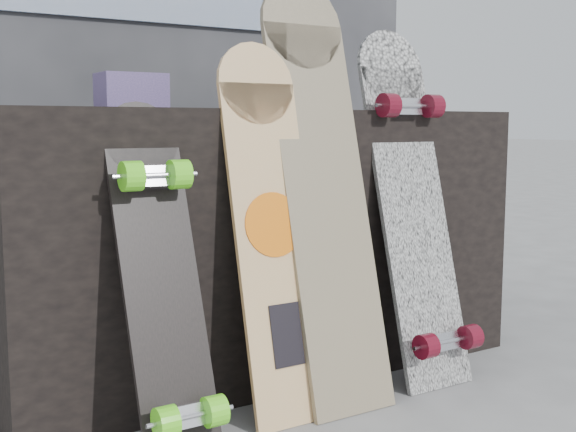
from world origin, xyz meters
TOP-DOWN VIEW (x-y plane):
  - ground at (0.00, 0.00)m, footprint 60.00×60.00m
  - vendor_table at (0.00, 0.50)m, footprint 1.60×0.60m
  - booth at (0.00, 1.35)m, footprint 2.40×0.22m
  - merch_box_purple at (-0.39, 0.51)m, footprint 0.18×0.12m
  - merch_box_small at (0.24, 0.57)m, footprint 0.14×0.14m
  - merch_box_flat at (0.11, 0.56)m, footprint 0.22×0.10m
  - longboard_geisha at (-0.15, 0.13)m, footprint 0.22×0.24m
  - longboard_celtic at (0.02, 0.16)m, footprint 0.26×0.32m
  - longboard_cascadia at (0.35, 0.15)m, footprint 0.24×0.35m
  - skateboard_dark at (-0.47, 0.09)m, footprint 0.19×0.34m

SIDE VIEW (x-z plane):
  - ground at x=0.00m, z-range 0.00..0.00m
  - vendor_table at x=0.00m, z-range 0.00..0.80m
  - skateboard_dark at x=-0.47m, z-range 0.01..0.82m
  - longboard_geisha at x=-0.15m, z-range 0.03..1.00m
  - longboard_cascadia at x=0.35m, z-range 0.02..1.06m
  - longboard_celtic at x=0.02m, z-range 0.04..1.20m
  - merch_box_flat at x=0.11m, z-range 0.80..0.86m
  - merch_box_purple at x=-0.39m, z-range 0.80..0.90m
  - merch_box_small at x=0.24m, z-range 0.80..0.92m
  - booth at x=0.00m, z-range 0.00..2.20m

